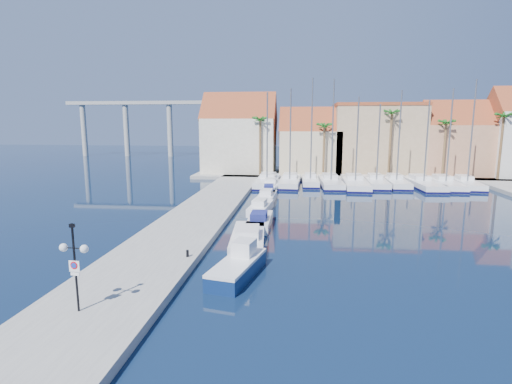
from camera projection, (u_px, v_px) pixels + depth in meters
ground at (291, 283)px, 22.36m from camera, size 260.00×260.00×0.00m
quay_west at (196, 218)px, 36.52m from camera, size 6.00×77.00×0.50m
shore_north at (357, 174)px, 68.21m from camera, size 54.00×16.00×0.50m
lamp_post at (74, 254)px, 17.55m from camera, size 1.38×0.45×4.08m
bollard at (187, 253)px, 25.24m from camera, size 0.18×0.18×0.44m
fishing_boat at (239, 266)px, 23.34m from camera, size 2.93×5.70×1.90m
motorboat_west_0 at (248, 237)px, 29.55m from camera, size 2.91×7.49×1.40m
motorboat_west_1 at (259, 221)px, 34.47m from camera, size 1.91×5.91×1.40m
motorboat_west_2 at (260, 207)px, 40.05m from camera, size 2.29×5.68×1.40m
motorboat_west_3 at (267, 196)px, 45.89m from camera, size 2.06×5.76×1.40m
motorboat_west_4 at (269, 191)px, 49.44m from camera, size 1.96×5.25×1.40m
motorboat_west_5 at (271, 184)px, 54.90m from camera, size 2.07×6.21×1.40m
sailboat_0 at (267, 181)px, 57.40m from camera, size 3.16×11.52×13.01m
sailboat_1 at (290, 181)px, 57.22m from camera, size 3.18×10.69×13.49m
sailboat_2 at (310, 180)px, 57.66m from camera, size 2.43×8.74×14.97m
sailboat_3 at (330, 182)px, 56.66m from camera, size 3.24×10.87×14.69m
sailboat_4 at (355, 183)px, 55.98m from camera, size 3.45×12.06×12.29m
sailboat_5 at (376, 182)px, 56.58m from camera, size 3.00×10.11×11.38m
sailboat_6 at (396, 182)px, 56.54m from camera, size 2.83×9.85×13.23m
sailboat_7 at (422, 183)px, 55.41m from camera, size 3.63×11.62×11.84m
sailboat_8 at (444, 183)px, 55.28m from camera, size 3.07×10.85×13.34m
sailboat_9 at (466, 183)px, 55.14m from camera, size 3.20×9.68×14.52m
building_0 at (240, 137)px, 68.35m from camera, size 12.30×9.00×13.50m
building_1 at (310, 144)px, 67.24m from camera, size 10.30×8.00×11.00m
building_2 at (376, 138)px, 66.85m from camera, size 14.20×10.20×11.50m
building_3 at (453, 142)px, 64.63m from camera, size 10.30×8.00×12.00m
palm_0 at (260, 121)px, 62.57m from camera, size 2.60×2.60×10.15m
palm_1 at (324, 128)px, 61.64m from camera, size 2.60×2.60×9.15m
palm_2 at (392, 115)px, 60.22m from camera, size 2.60×2.60×11.15m
palm_3 at (446, 124)px, 59.59m from camera, size 2.60×2.60×9.65m
palm_4 at (504, 118)px, 58.55m from camera, size 2.60×2.60×10.65m
viaduct at (151, 117)px, 105.15m from camera, size 48.00×2.20×14.45m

